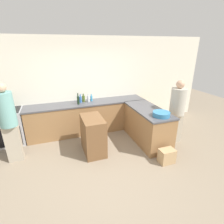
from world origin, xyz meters
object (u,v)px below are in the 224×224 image
Objects in this scene: mixing_bowl at (161,114)px; person_by_range at (8,121)px; vinegar_bottle_clear at (88,99)px; wine_bottle_dark at (78,100)px; island_table at (93,135)px; range_oven at (9,127)px; dish_soap_bottle at (91,98)px; paper_bag at (167,156)px; olive_oil_bottle at (83,99)px; person_at_peninsula at (177,110)px; water_bottle_blue at (80,99)px.

mixing_bowl is 3.33m from person_by_range.
person_by_range reaches higher than vinegar_bottle_clear.
wine_bottle_dark is (-1.66, 1.50, 0.07)m from mixing_bowl.
range_oven is at bearing 150.37° from island_table.
wine_bottle_dark is at bearing -155.97° from dish_soap_bottle.
paper_bag is (1.26, -2.11, -0.85)m from vinegar_bottle_clear.
person_by_range is at bearing -75.31° from range_oven.
olive_oil_bottle is 2.71m from paper_bag.
mixing_bowl is at bearing -50.32° from vinegar_bottle_clear.
vinegar_bottle_clear is 2.09m from person_by_range.
paper_bag is at bearing -31.46° from range_oven.
range_oven is 4.33m from person_at_peninsula.
island_table is 1.34m from olive_oil_bottle.
island_table is at bearing 146.14° from paper_bag.
vinegar_bottle_clear is (0.16, 1.15, 0.56)m from island_table.
wine_bottle_dark is 1.76m from person_by_range.
dish_soap_bottle is (0.10, 0.05, -0.01)m from vinegar_bottle_clear.
range_oven is 3.83× the size of water_bottle_blue.
mixing_bowl is 2.12m from vinegar_bottle_clear.
water_bottle_blue is 0.15× the size of person_at_peninsula.
dish_soap_bottle is 0.84× the size of water_bottle_blue.
dish_soap_bottle is at bearing 126.64° from mixing_bowl.
island_table is at bearing -102.41° from dish_soap_bottle.
dish_soap_bottle is 0.11× the size of person_by_range.
person_at_peninsula is at bearing -18.33° from range_oven.
island_table is 2.28× the size of mixing_bowl.
vinegar_bottle_clear is at bearing 81.96° from island_table.
olive_oil_bottle is at bearing 177.72° from dish_soap_bottle.
range_oven is at bearing -177.10° from olive_oil_bottle.
water_bottle_blue is (-1.58, 1.63, 0.04)m from mixing_bowl.
person_at_peninsula is (2.14, -0.24, 0.45)m from island_table.
vinegar_bottle_clear reaches higher than dish_soap_bottle.
wine_bottle_dark is 0.17m from water_bottle_blue.
range_oven is 3.85m from mixing_bowl.
range_oven is 2.36× the size of mixing_bowl.
vinegar_bottle_clear is 0.98× the size of water_bottle_blue.
paper_bag is (3.16, -1.22, -0.81)m from person_by_range.
range_oven is 3.90× the size of vinegar_bottle_clear.
wine_bottle_dark is at bearing 98.26° from island_table.
range_oven is 4.56× the size of dish_soap_bottle.
paper_bag is at bearing -33.86° from island_table.
person_by_range is at bearing -151.88° from water_bottle_blue.
dish_soap_bottle is 0.64× the size of wine_bottle_dark.
dish_soap_bottle is 2.21m from person_by_range.
person_by_range is at bearing -151.82° from olive_oil_bottle.
wine_bottle_dark is 2.67m from paper_bag.
dish_soap_bottle is 2.59m from paper_bag.
olive_oil_bottle is 0.13× the size of person_by_range.
olive_oil_bottle is (-1.48, 1.69, 0.04)m from mixing_bowl.
olive_oil_bottle is at bearing 131.23° from mixing_bowl.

